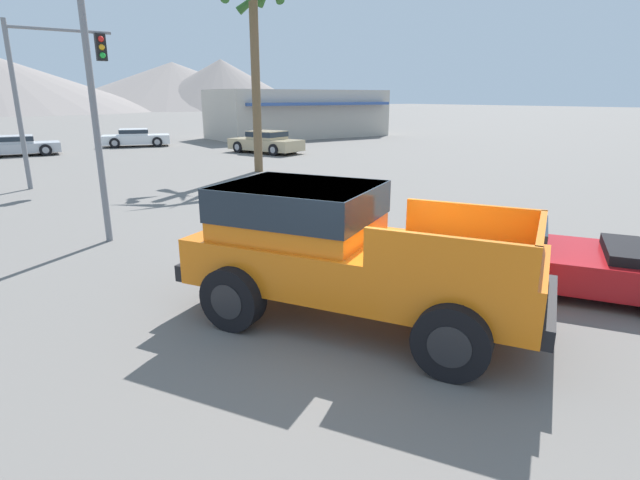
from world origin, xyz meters
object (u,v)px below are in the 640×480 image
Objects in this scene: parked_car_white at (136,137)px; traffic_light_main at (55,74)px; parked_car_tan at (266,142)px; street_lamp_post at (83,18)px; parked_car_silver at (18,145)px; red_convertible_car at (573,264)px; orange_pickup_truck at (339,245)px; palm_tree_tall at (253,23)px.

traffic_light_main is at bearing -7.48° from parked_car_white.
street_lamp_post is at bearing -149.66° from parked_car_tan.
traffic_light_main is (-6.14, -13.72, 3.28)m from parked_car_white.
traffic_light_main is 8.47m from street_lamp_post.
parked_car_silver is at bearing 131.39° from parked_car_tan.
red_convertible_car is 22.22m from parked_car_tan.
traffic_light_main reaches higher than red_convertible_car.
parked_car_tan is at bearing 49.85° from street_lamp_post.
orange_pickup_truck is 1.21× the size of parked_car_white.
parked_car_tan is 9.65m from parked_car_white.
palm_tree_tall is (7.27, -0.79, 2.10)m from traffic_light_main.
street_lamp_post is (-1.82, 6.13, 3.53)m from orange_pickup_truck.
parked_car_white is at bearing 101.80° from parked_car_tan.
parked_car_silver is 15.97m from palm_tree_tall.
parked_car_white is at bearing 50.19° from orange_pickup_truck.
parked_car_silver is at bearing 70.19° from red_convertible_car.
orange_pickup_truck is 0.69× the size of street_lamp_post.
parked_car_tan is 0.61× the size of street_lamp_post.
orange_pickup_truck is 0.96× the size of traffic_light_main.
parked_car_tan is 0.85× the size of traffic_light_main.
parked_car_tan is 1.06× the size of parked_car_white.
red_convertible_car is 28.51m from parked_car_silver.
parked_car_silver is 12.47m from traffic_light_main.
parked_car_silver is at bearing 64.01° from orange_pickup_truck.
palm_tree_tall is at bearing 44.24° from street_lamp_post.
red_convertible_car is at bearing -72.22° from traffic_light_main.
palm_tree_tall reaches higher than street_lamp_post.
parked_car_silver is 0.54× the size of street_lamp_post.
palm_tree_tall is at bearing 36.38° from orange_pickup_truck.
orange_pickup_truck reaches higher than parked_car_white.
red_convertible_car is 0.95× the size of parked_car_tan.
orange_pickup_truck reaches higher than red_convertible_car.
traffic_light_main is at bearing 86.22° from street_lamp_post.
street_lamp_post is (-5.66, 7.50, 4.18)m from red_convertible_car.
palm_tree_tall is at bearing 50.47° from red_convertible_car.
parked_car_tan is (6.05, 21.38, 0.20)m from red_convertible_car.
palm_tree_tall is (7.88, -12.80, 5.39)m from parked_car_silver.
traffic_light_main reaches higher than parked_car_tan.
red_convertible_car is 10.28m from street_lamp_post.
street_lamp_post is 0.97× the size of palm_tree_tall.
traffic_light_main is (-11.16, -5.47, 3.22)m from parked_car_tan.
parked_car_tan is at bearing 47.95° from parked_car_white.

